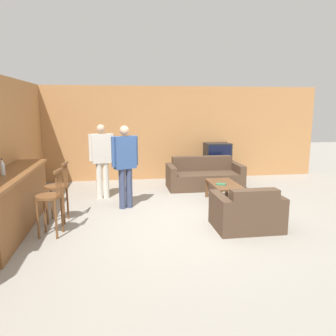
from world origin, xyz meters
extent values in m
plane|color=gray|center=(0.00, 0.00, 0.00)|extent=(24.00, 24.00, 0.00)
cube|color=#B27A47|center=(0.00, 3.72, 1.30)|extent=(9.40, 0.08, 2.60)
cube|color=#B27A47|center=(-3.14, 1.36, 1.30)|extent=(0.08, 8.72, 2.60)
cube|color=brown|center=(-2.81, 0.05, 0.47)|extent=(0.47, 2.76, 0.94)
cube|color=brown|center=(-2.81, 0.05, 0.96)|extent=(0.55, 2.82, 0.05)
cylinder|color=brown|center=(-2.18, -0.25, 0.65)|extent=(0.46, 0.46, 0.04)
cylinder|color=brown|center=(-2.29, -0.09, 0.31)|extent=(0.04, 0.04, 0.63)
cylinder|color=brown|center=(-2.34, -0.36, 0.31)|extent=(0.04, 0.04, 0.63)
cylinder|color=brown|center=(-2.02, -0.13, 0.31)|extent=(0.04, 0.04, 0.63)
cylinder|color=brown|center=(-2.06, -0.41, 0.31)|extent=(0.04, 0.04, 0.63)
cylinder|color=brown|center=(-1.99, -0.16, 0.85)|extent=(0.02, 0.02, 0.37)
cylinder|color=brown|center=(-2.00, -0.24, 0.85)|extent=(0.02, 0.02, 0.37)
cylinder|color=brown|center=(-2.01, -0.32, 0.85)|extent=(0.02, 0.02, 0.37)
cylinder|color=brown|center=(-2.03, -0.40, 0.85)|extent=(0.02, 0.02, 0.37)
cube|color=brown|center=(-2.01, -0.28, 1.06)|extent=(0.09, 0.35, 0.04)
cylinder|color=brown|center=(-2.18, 0.40, 0.65)|extent=(0.44, 0.44, 0.04)
cylinder|color=brown|center=(-2.31, 0.56, 0.31)|extent=(0.04, 0.04, 0.63)
cylinder|color=brown|center=(-2.33, 0.28, 0.31)|extent=(0.04, 0.04, 0.63)
cylinder|color=brown|center=(-2.02, 0.53, 0.31)|extent=(0.04, 0.04, 0.63)
cylinder|color=brown|center=(-2.05, 0.25, 0.31)|extent=(0.04, 0.04, 0.63)
cylinder|color=brown|center=(-2.00, 0.51, 0.85)|extent=(0.02, 0.02, 0.37)
cylinder|color=brown|center=(-2.00, 0.43, 0.85)|extent=(0.02, 0.02, 0.37)
cylinder|color=brown|center=(-2.01, 0.35, 0.85)|extent=(0.02, 0.02, 0.37)
cylinder|color=brown|center=(-2.02, 0.27, 0.85)|extent=(0.02, 0.02, 0.37)
cube|color=brown|center=(-2.01, 0.39, 1.06)|extent=(0.07, 0.35, 0.04)
cube|color=#4C3828|center=(1.07, 2.42, 0.20)|extent=(1.56, 0.87, 0.40)
cube|color=#4C3828|center=(1.07, 2.75, 0.58)|extent=(1.56, 0.22, 0.37)
cube|color=#4C3828|center=(0.21, 2.42, 0.30)|extent=(0.16, 0.87, 0.60)
cube|color=#4C3828|center=(1.93, 2.42, 0.30)|extent=(0.16, 0.87, 0.60)
cube|color=#4C3828|center=(1.04, -0.40, 0.20)|extent=(0.77, 0.83, 0.40)
cube|color=#4C3828|center=(1.04, -0.70, 0.57)|extent=(0.77, 0.22, 0.35)
cube|color=#4C3828|center=(1.51, -0.40, 0.30)|extent=(0.16, 0.83, 0.59)
cube|color=#4C3828|center=(0.58, -0.40, 0.30)|extent=(0.16, 0.83, 0.59)
cube|color=brown|center=(1.14, 1.09, 0.41)|extent=(0.56, 1.08, 0.04)
cube|color=brown|center=(0.90, 0.59, 0.20)|extent=(0.06, 0.06, 0.40)
cube|color=brown|center=(1.38, 0.59, 0.20)|extent=(0.06, 0.06, 0.40)
cube|color=brown|center=(0.90, 1.59, 0.20)|extent=(0.06, 0.06, 0.40)
cube|color=brown|center=(1.38, 1.59, 0.20)|extent=(0.06, 0.06, 0.40)
cube|color=#2D2319|center=(1.69, 3.40, 0.26)|extent=(0.97, 0.46, 0.51)
cube|color=black|center=(1.69, 3.40, 0.77)|extent=(0.71, 0.49, 0.52)
cube|color=black|center=(1.69, 3.15, 0.77)|extent=(0.64, 0.01, 0.45)
cylinder|color=silver|center=(-2.87, -0.10, 1.07)|extent=(0.07, 0.07, 0.17)
cone|color=silver|center=(-2.87, -0.10, 1.20)|extent=(0.06, 0.06, 0.07)
cylinder|color=black|center=(-2.87, -0.10, 1.24)|extent=(0.02, 0.02, 0.02)
cube|color=#33704C|center=(1.03, 0.98, 0.44)|extent=(0.24, 0.22, 0.02)
cylinder|color=brown|center=(2.01, 3.40, 0.53)|extent=(0.16, 0.16, 0.02)
cylinder|color=brown|center=(2.01, 3.40, 0.68)|extent=(0.03, 0.03, 0.28)
cone|color=tan|center=(2.01, 3.40, 0.94)|extent=(0.28, 0.28, 0.25)
cylinder|color=silver|center=(-1.52, 1.83, 0.41)|extent=(0.13, 0.13, 0.81)
cylinder|color=silver|center=(-1.37, 1.86, 0.41)|extent=(0.13, 0.13, 0.81)
cube|color=beige|center=(-1.44, 1.85, 1.13)|extent=(0.45, 0.25, 0.64)
cylinder|color=beige|center=(-1.67, 1.80, 1.16)|extent=(0.09, 0.09, 0.59)
cylinder|color=beige|center=(-1.21, 1.89, 1.16)|extent=(0.09, 0.09, 0.59)
sphere|color=tan|center=(-1.44, 1.85, 1.57)|extent=(0.19, 0.19, 0.19)
cylinder|color=#384260|center=(-0.88, 1.07, 0.41)|extent=(0.13, 0.13, 0.82)
cylinder|color=#384260|center=(-1.02, 1.02, 0.41)|extent=(0.13, 0.13, 0.82)
cube|color=#335189|center=(-0.95, 1.04, 1.14)|extent=(0.47, 0.32, 0.65)
cylinder|color=#335189|center=(-0.73, 1.14, 1.17)|extent=(0.09, 0.09, 0.60)
cylinder|color=#335189|center=(-1.17, 0.95, 1.17)|extent=(0.09, 0.09, 0.60)
sphere|color=tan|center=(-0.95, 1.04, 1.58)|extent=(0.19, 0.19, 0.19)
camera|label=1|loc=(-1.07, -5.45, 2.04)|focal=35.00mm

